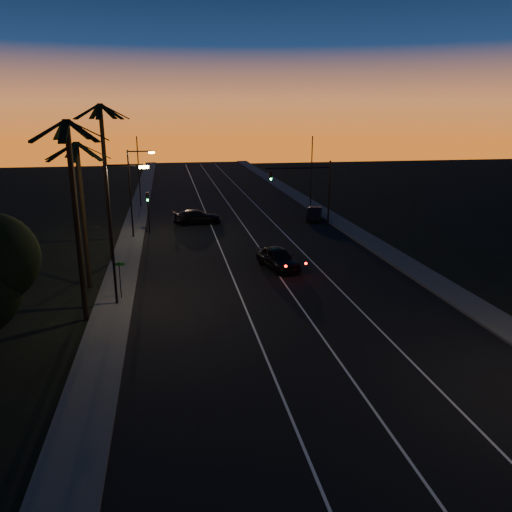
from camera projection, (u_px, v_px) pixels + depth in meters
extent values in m
cube|color=black|center=(258.00, 255.00, 43.13)|extent=(20.00, 170.00, 0.01)
cube|color=#393937|center=(125.00, 260.00, 41.23)|extent=(2.40, 170.00, 0.16)
cube|color=#393937|center=(380.00, 248.00, 45.00)|extent=(2.40, 170.00, 0.16)
cube|color=silver|center=(224.00, 256.00, 42.63)|extent=(0.12, 160.00, 0.01)
cube|color=silver|center=(264.00, 254.00, 43.21)|extent=(0.12, 160.00, 0.01)
cube|color=silver|center=(303.00, 253.00, 43.80)|extent=(0.12, 160.00, 0.01)
cylinder|color=black|center=(77.00, 225.00, 28.07)|extent=(0.32, 0.32, 11.50)
cube|color=black|center=(88.00, 130.00, 27.06)|extent=(2.18, 0.92, 1.18)
cube|color=black|center=(79.00, 130.00, 27.62)|extent=(1.25, 2.12, 1.18)
cube|color=black|center=(61.00, 130.00, 27.45)|extent=(1.34, 2.09, 1.18)
cube|color=black|center=(48.00, 130.00, 26.66)|extent=(2.18, 0.82, 1.18)
cube|color=black|center=(48.00, 131.00, 25.86)|extent=(1.90, 1.69, 1.18)
cube|color=black|center=(64.00, 131.00, 25.64)|extent=(0.45, 2.16, 1.18)
cube|color=black|center=(82.00, 131.00, 26.17)|extent=(1.95, 1.61, 1.18)
cylinder|color=black|center=(83.00, 217.00, 33.86)|extent=(0.32, 0.32, 10.00)
cube|color=black|center=(94.00, 150.00, 33.05)|extent=(2.18, 0.92, 1.18)
cube|color=black|center=(86.00, 150.00, 33.61)|extent=(1.25, 2.12, 1.18)
cube|color=black|center=(72.00, 150.00, 33.44)|extent=(1.34, 2.09, 1.18)
cube|color=black|center=(61.00, 151.00, 32.65)|extent=(2.18, 0.82, 1.18)
cube|color=black|center=(62.00, 152.00, 31.85)|extent=(1.90, 1.69, 1.18)
cube|color=black|center=(75.00, 152.00, 31.63)|extent=(0.45, 2.16, 1.18)
cube|color=black|center=(89.00, 151.00, 32.16)|extent=(1.95, 1.61, 1.18)
cylinder|color=black|center=(107.00, 186.00, 39.35)|extent=(0.32, 0.32, 12.50)
cube|color=black|center=(115.00, 111.00, 38.20)|extent=(2.18, 0.92, 1.18)
cube|color=black|center=(108.00, 111.00, 38.77)|extent=(1.25, 2.12, 1.18)
cube|color=black|center=(95.00, 111.00, 38.59)|extent=(1.34, 2.09, 1.18)
cube|color=black|center=(87.00, 111.00, 37.80)|extent=(2.18, 0.82, 1.18)
cube|color=black|center=(88.00, 111.00, 37.00)|extent=(1.90, 1.69, 1.18)
cube|color=black|center=(99.00, 111.00, 36.78)|extent=(0.45, 2.16, 1.18)
cube|color=black|center=(111.00, 111.00, 37.32)|extent=(1.95, 1.61, 1.18)
cylinder|color=black|center=(112.00, 237.00, 30.58)|extent=(0.16, 0.16, 9.00)
cylinder|color=black|center=(125.00, 165.00, 29.56)|extent=(2.20, 0.12, 0.12)
cube|color=#E8C45D|center=(144.00, 167.00, 29.78)|extent=(0.55, 0.26, 0.16)
cylinder|color=black|center=(131.00, 195.00, 47.68)|extent=(0.16, 0.16, 8.50)
cylinder|color=black|center=(139.00, 151.00, 46.73)|extent=(2.20, 0.12, 0.12)
cube|color=#E8C45D|center=(152.00, 153.00, 46.95)|extent=(0.55, 0.26, 0.16)
cylinder|color=black|center=(120.00, 281.00, 32.45)|extent=(0.06, 0.06, 2.60)
cube|color=#0D5119|center=(119.00, 264.00, 32.13)|extent=(0.70, 0.03, 0.20)
cylinder|color=black|center=(329.00, 194.00, 53.22)|extent=(0.20, 0.20, 7.00)
cylinder|color=black|center=(298.00, 168.00, 51.86)|extent=(7.00, 0.16, 0.16)
cube|color=black|center=(271.00, 176.00, 51.58)|extent=(0.32, 0.28, 1.00)
sphere|color=black|center=(271.00, 173.00, 51.33)|extent=(0.20, 0.20, 0.20)
sphere|color=black|center=(271.00, 176.00, 51.42)|extent=(0.20, 0.20, 0.20)
sphere|color=#14FF59|center=(271.00, 179.00, 51.51)|extent=(0.20, 0.20, 0.20)
cylinder|color=black|center=(148.00, 213.00, 50.42)|extent=(0.14, 0.14, 4.20)
cube|color=black|center=(147.00, 197.00, 49.98)|extent=(0.28, 0.25, 0.90)
sphere|color=black|center=(147.00, 195.00, 49.76)|extent=(0.18, 0.18, 0.18)
sphere|color=black|center=(147.00, 197.00, 49.83)|extent=(0.18, 0.18, 0.18)
sphere|color=#14FF59|center=(148.00, 200.00, 49.91)|extent=(0.18, 0.18, 0.18)
cylinder|color=black|center=(139.00, 172.00, 63.69)|extent=(0.14, 0.14, 9.00)
cylinder|color=black|center=(311.00, 172.00, 64.55)|extent=(0.14, 0.14, 9.00)
imported|color=black|center=(278.00, 258.00, 39.17)|extent=(3.12, 5.24, 1.67)
sphere|color=#FF0F05|center=(286.00, 266.00, 36.20)|extent=(0.18, 0.18, 0.18)
sphere|color=#FF0F05|center=(306.00, 263.00, 36.86)|extent=(0.18, 0.18, 0.18)
imported|color=black|center=(314.00, 214.00, 56.84)|extent=(2.93, 4.57, 1.42)
imported|color=black|center=(197.00, 217.00, 54.96)|extent=(5.47, 2.56, 1.54)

